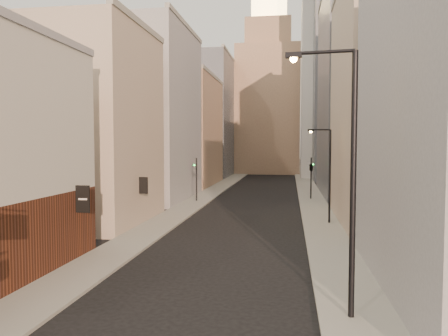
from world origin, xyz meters
TOP-DOWN VIEW (x-y plane):
  - sidewalk_left at (-6.50, 55.00)m, footprint 3.00×140.00m
  - sidewalk_right at (6.50, 55.00)m, footprint 3.00×140.00m
  - left_bldg_beige at (-12.00, 26.00)m, footprint 8.00×12.00m
  - left_bldg_grey at (-12.00, 42.00)m, footprint 8.00×16.00m
  - left_bldg_tan at (-12.00, 60.00)m, footprint 8.00×18.00m
  - left_bldg_wingrid at (-12.00, 80.00)m, footprint 8.00×20.00m
  - right_bldg_beige at (12.00, 30.00)m, footprint 8.00×16.00m
  - right_bldg_wingrid at (12.00, 50.00)m, footprint 8.00×20.00m
  - highrise at (18.00, 78.00)m, footprint 21.00×23.00m
  - clock_tower at (-1.00, 92.00)m, footprint 14.00×14.00m
  - white_tower at (10.00, 78.00)m, footprint 8.00×8.00m
  - streetlamp_near at (5.95, 8.27)m, footprint 2.64×0.51m
  - streetlamp_mid at (6.95, 28.04)m, footprint 1.93×0.93m
  - traffic_light_left at (-6.55, 39.93)m, footprint 0.57×0.48m
  - traffic_light_right at (6.39, 43.88)m, footprint 0.89×0.89m

SIDE VIEW (x-z plane):
  - sidewalk_left at x=-6.50m, z-range 0.00..0.15m
  - sidewalk_right at x=6.50m, z-range 0.00..0.15m
  - traffic_light_left at x=-6.55m, z-range 0.98..5.98m
  - traffic_light_right at x=6.39m, z-range 1.45..6.45m
  - streetlamp_mid at x=6.95m, z-range 0.56..8.36m
  - streetlamp_near at x=5.95m, z-range 0.72..10.79m
  - left_bldg_beige at x=-12.00m, z-range 0.00..16.00m
  - left_bldg_tan at x=-12.00m, z-range 0.00..17.00m
  - left_bldg_grey at x=-12.00m, z-range 0.00..20.00m
  - right_bldg_beige at x=12.00m, z-range 0.00..20.00m
  - left_bldg_wingrid at x=-12.00m, z-range 0.00..24.00m
  - right_bldg_wingrid at x=12.00m, z-range 0.00..26.00m
  - clock_tower at x=-1.00m, z-range -4.82..40.08m
  - white_tower at x=10.00m, z-range -2.14..39.36m
  - highrise at x=18.00m, z-range 0.06..51.26m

